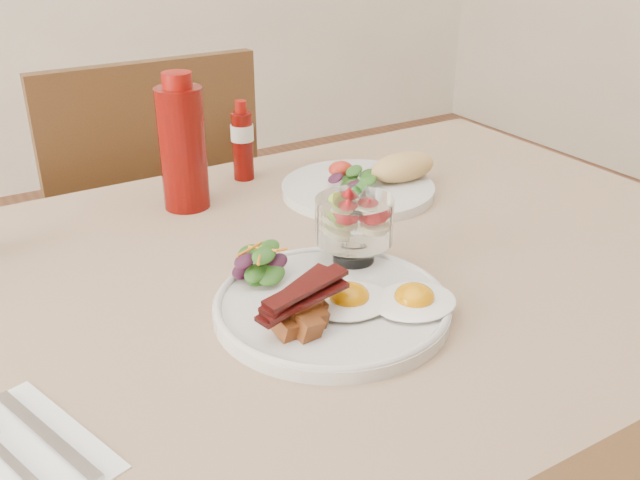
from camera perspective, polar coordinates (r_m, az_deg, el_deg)
table at (r=0.98m, az=-1.75°, el=-7.33°), size 1.33×0.88×0.75m
chair_far at (r=1.58m, az=-13.66°, el=-0.06°), size 0.42×0.42×0.93m
main_plate at (r=0.84m, az=0.96°, el=-5.38°), size 0.28×0.28×0.02m
fried_eggs at (r=0.83m, az=4.96°, el=-4.73°), size 0.17×0.14×0.03m
bacon_potato_pile at (r=0.78m, az=-1.45°, el=-5.41°), size 0.12×0.07×0.05m
side_salad at (r=0.88m, az=-4.71°, el=-1.92°), size 0.08×0.07×0.04m
fruit_cup at (r=0.91m, az=2.74°, el=1.55°), size 0.10×0.10×0.10m
second_plate at (r=1.19m, az=3.91°, el=4.63°), size 0.27×0.25×0.06m
ketchup_bottle at (r=1.12m, az=-10.93°, el=7.38°), size 0.09×0.09×0.21m
hot_sauce_bottle at (r=1.23m, az=-6.22°, el=7.83°), size 0.05×0.05×0.14m
napkin_cutlery at (r=0.71m, az=-22.36°, el=-15.08°), size 0.15×0.20×0.01m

